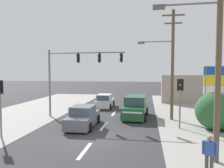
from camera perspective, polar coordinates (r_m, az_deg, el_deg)
ground_plane at (r=13.73m, az=-4.72°, el=-14.09°), size 140.00×140.00×0.00m
lane_dash_near at (r=11.90m, az=-7.12°, el=-16.89°), size 0.20×2.40×0.01m
lane_dash_mid at (r=16.54m, az=-2.19°, el=-11.00°), size 0.20×2.40×0.01m
lane_dash_far at (r=21.35m, az=0.46°, el=-7.69°), size 0.20×2.40×0.01m
kerb_left_verge at (r=20.78m, az=-25.51°, el=-8.32°), size 8.00×40.00×0.02m
utility_pole_foreground_right at (r=10.76m, az=25.47°, el=9.32°), size 3.78×0.33×9.86m
utility_pole_midground_right at (r=18.90m, az=15.11°, el=5.76°), size 3.78×0.39×9.15m
traffic_signal_mast at (r=19.52m, az=-9.70°, el=4.06°), size 6.89×0.47×6.00m
pedestal_signal_right_kerb at (r=16.23m, az=17.36°, el=-2.77°), size 0.44×0.31×3.56m
pedestal_signal_left_kerb at (r=15.15m, az=-27.20°, el=-3.44°), size 0.44×0.29×3.56m
shopping_plaza_sign at (r=23.55m, az=25.26°, el=0.33°), size 2.10×0.16×4.60m
roadside_bush at (r=16.94m, az=25.94°, el=-6.68°), size 2.92×2.51×2.66m
shopfront_wall_far at (r=29.85m, az=24.34°, el=-1.32°), size 12.00×1.00×3.60m
sedan_kerbside_parked at (r=16.47m, az=-7.53°, el=-8.60°), size 1.93×4.26×1.56m
hatchback_crossing_left at (r=24.56m, az=-1.89°, el=-4.57°), size 1.81×3.65×1.53m
suv_oncoming_mid at (r=19.59m, az=6.14°, el=-6.11°), size 2.27×4.63×1.90m
pedestrian_at_kerb at (r=9.72m, az=24.09°, el=-16.14°), size 0.52×0.34×1.63m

